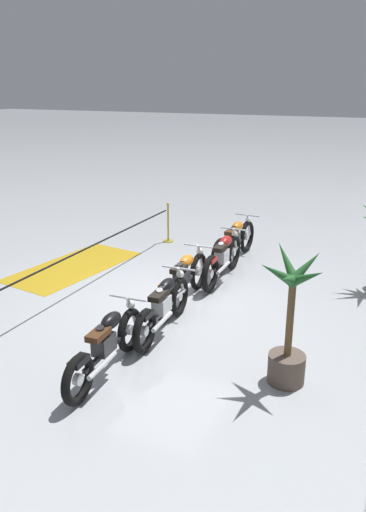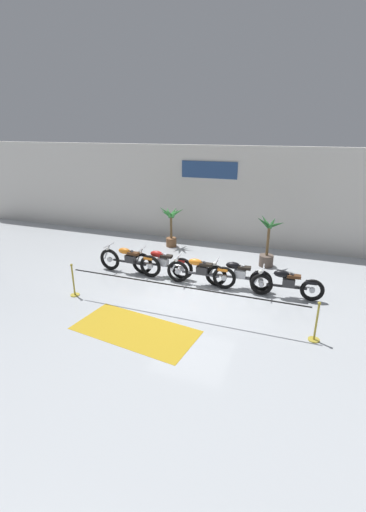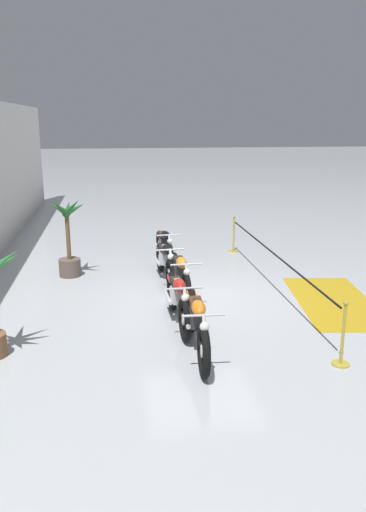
{
  "view_description": "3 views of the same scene",
  "coord_description": "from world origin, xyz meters",
  "px_view_note": "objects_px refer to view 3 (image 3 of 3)",
  "views": [
    {
      "loc": [
        8.0,
        4.16,
        3.98
      ],
      "look_at": [
        -0.73,
        0.1,
        0.66
      ],
      "focal_mm": 35.0,
      "sensor_mm": 36.0,
      "label": 1
    },
    {
      "loc": [
        3.02,
        -9.35,
        4.88
      ],
      "look_at": [
        -0.76,
        1.0,
        0.73
      ],
      "focal_mm": 24.0,
      "sensor_mm": 36.0,
      "label": 2
    },
    {
      "loc": [
        -9.97,
        1.82,
        3.64
      ],
      "look_at": [
        0.01,
        0.4,
        0.9
      ],
      "focal_mm": 35.0,
      "sensor_mm": 36.0,
      "label": 3
    }
  ],
  "objects_px": {
    "potted_palm_left_of_row": "(69,245)",
    "stanchion_far_left": "(292,278)",
    "motorcycle_orange_2": "(180,275)",
    "motorcycle_black_4": "(164,246)",
    "motorcycle_black_3": "(165,261)",
    "floor_banner": "(334,301)",
    "motorcycle_orange_0": "(197,323)",
    "motorcycle_red_1": "(178,299)",
    "stanchion_mid_left": "(234,239)"
  },
  "relations": [
    {
      "from": "motorcycle_red_1",
      "to": "motorcycle_black_3",
      "type": "bearing_deg",
      "value": -1.1
    },
    {
      "from": "motorcycle_orange_0",
      "to": "motorcycle_black_4",
      "type": "xyz_separation_m",
      "value": [
        5.36,
        -0.04,
        -0.03
      ]
    },
    {
      "from": "stanchion_far_left",
      "to": "motorcycle_black_4",
      "type": "bearing_deg",
      "value": 28.14
    },
    {
      "from": "motorcycle_black_4",
      "to": "stanchion_mid_left",
      "type": "xyz_separation_m",
      "value": [
        0.84,
        -2.08,
        -0.1
      ]
    },
    {
      "from": "potted_palm_left_of_row",
      "to": "stanchion_far_left",
      "type": "distance_m",
      "value": 5.39
    },
    {
      "from": "floor_banner",
      "to": "motorcycle_orange_2",
      "type": "bearing_deg",
      "value": 83.89
    },
    {
      "from": "potted_palm_left_of_row",
      "to": "stanchion_mid_left",
      "type": "distance_m",
      "value": 4.81
    },
    {
      "from": "stanchion_mid_left",
      "to": "motorcycle_black_4",
      "type": "bearing_deg",
      "value": 112.07
    },
    {
      "from": "potted_palm_left_of_row",
      "to": "stanchion_far_left",
      "type": "relative_size",
      "value": 0.29
    },
    {
      "from": "motorcycle_black_3",
      "to": "motorcycle_black_4",
      "type": "bearing_deg",
      "value": -5.39
    },
    {
      "from": "stanchion_mid_left",
      "to": "floor_banner",
      "type": "xyz_separation_m",
      "value": [
        -4.32,
        -1.11,
        -0.35
      ]
    },
    {
      "from": "motorcycle_red_1",
      "to": "motorcycle_orange_2",
      "type": "bearing_deg",
      "value": -9.38
    },
    {
      "from": "stanchion_far_left",
      "to": "motorcycle_red_1",
      "type": "bearing_deg",
      "value": 97.29
    },
    {
      "from": "motorcycle_black_3",
      "to": "motorcycle_orange_0",
      "type": "bearing_deg",
      "value": -178.45
    },
    {
      "from": "motorcycle_black_3",
      "to": "stanchion_mid_left",
      "type": "relative_size",
      "value": 2.04
    },
    {
      "from": "motorcycle_red_1",
      "to": "potted_palm_left_of_row",
      "type": "height_order",
      "value": "potted_palm_left_of_row"
    },
    {
      "from": "motorcycle_black_4",
      "to": "potted_palm_left_of_row",
      "type": "bearing_deg",
      "value": 110.32
    },
    {
      "from": "motorcycle_orange_0",
      "to": "motorcycle_orange_2",
      "type": "height_order",
      "value": "motorcycle_orange_0"
    },
    {
      "from": "motorcycle_black_3",
      "to": "motorcycle_black_4",
      "type": "height_order",
      "value": "motorcycle_black_3"
    },
    {
      "from": "motorcycle_black_4",
      "to": "stanchion_far_left",
      "type": "xyz_separation_m",
      "value": [
        -3.9,
        -2.08,
        0.24
      ]
    },
    {
      "from": "floor_banner",
      "to": "motorcycle_black_3",
      "type": "bearing_deg",
      "value": 67.05
    },
    {
      "from": "potted_palm_left_of_row",
      "to": "stanchion_far_left",
      "type": "xyz_separation_m",
      "value": [
        -3.01,
        -4.47,
        -0.09
      ]
    },
    {
      "from": "stanchion_far_left",
      "to": "motorcycle_orange_2",
      "type": "bearing_deg",
      "value": 59.63
    },
    {
      "from": "motorcycle_orange_2",
      "to": "floor_banner",
      "type": "distance_m",
      "value": 3.27
    },
    {
      "from": "motorcycle_orange_2",
      "to": "motorcycle_black_4",
      "type": "xyz_separation_m",
      "value": [
        2.71,
        0.05,
        -0.03
      ]
    },
    {
      "from": "motorcycle_red_1",
      "to": "stanchion_mid_left",
      "type": "relative_size",
      "value": 2.14
    },
    {
      "from": "motorcycle_orange_2",
      "to": "potted_palm_left_of_row",
      "type": "xyz_separation_m",
      "value": [
        1.82,
        2.44,
        0.3
      ]
    },
    {
      "from": "stanchion_mid_left",
      "to": "floor_banner",
      "type": "distance_m",
      "value": 4.47
    },
    {
      "from": "motorcycle_black_3",
      "to": "stanchion_mid_left",
      "type": "distance_m",
      "value": 3.24
    },
    {
      "from": "motorcycle_orange_2",
      "to": "potted_palm_left_of_row",
      "type": "distance_m",
      "value": 3.06
    },
    {
      "from": "motorcycle_black_4",
      "to": "stanchion_mid_left",
      "type": "distance_m",
      "value": 2.25
    },
    {
      "from": "motorcycle_red_1",
      "to": "motorcycle_black_3",
      "type": "distance_m",
      "value": 2.68
    },
    {
      "from": "motorcycle_black_3",
      "to": "stanchion_far_left",
      "type": "distance_m",
      "value": 3.28
    },
    {
      "from": "motorcycle_black_4",
      "to": "motorcycle_orange_2",
      "type": "bearing_deg",
      "value": -178.91
    },
    {
      "from": "stanchion_mid_left",
      "to": "motorcycle_orange_0",
      "type": "bearing_deg",
      "value": 161.13
    },
    {
      "from": "motorcycle_orange_0",
      "to": "potted_palm_left_of_row",
      "type": "distance_m",
      "value": 5.07
    },
    {
      "from": "potted_palm_left_of_row",
      "to": "floor_banner",
      "type": "xyz_separation_m",
      "value": [
        -2.59,
        -5.58,
        -0.78
      ]
    },
    {
      "from": "motorcycle_red_1",
      "to": "motorcycle_orange_2",
      "type": "distance_m",
      "value": 1.5
    },
    {
      "from": "motorcycle_red_1",
      "to": "motorcycle_black_3",
      "type": "xyz_separation_m",
      "value": [
        2.68,
        -0.05,
        -0.02
      ]
    },
    {
      "from": "motorcycle_red_1",
      "to": "stanchion_far_left",
      "type": "xyz_separation_m",
      "value": [
        0.29,
        -2.28,
        0.21
      ]
    },
    {
      "from": "motorcycle_orange_0",
      "to": "stanchion_mid_left",
      "type": "height_order",
      "value": "stanchion_mid_left"
    },
    {
      "from": "motorcycle_red_1",
      "to": "floor_banner",
      "type": "relative_size",
      "value": 0.71
    },
    {
      "from": "motorcycle_black_3",
      "to": "floor_banner",
      "type": "relative_size",
      "value": 0.67
    },
    {
      "from": "motorcycle_black_3",
      "to": "stanchion_far_left",
      "type": "relative_size",
      "value": 0.31
    },
    {
      "from": "motorcycle_red_1",
      "to": "floor_banner",
      "type": "height_order",
      "value": "motorcycle_red_1"
    },
    {
      "from": "motorcycle_red_1",
      "to": "motorcycle_orange_2",
      "type": "height_order",
      "value": "motorcycle_red_1"
    },
    {
      "from": "motorcycle_orange_0",
      "to": "motorcycle_orange_2",
      "type": "bearing_deg",
      "value": -1.92
    },
    {
      "from": "motorcycle_black_3",
      "to": "motorcycle_black_4",
      "type": "xyz_separation_m",
      "value": [
        1.51,
        -0.14,
        -0.0
      ]
    },
    {
      "from": "stanchion_far_left",
      "to": "floor_banner",
      "type": "relative_size",
      "value": 2.19
    },
    {
      "from": "motorcycle_black_4",
      "to": "stanchion_far_left",
      "type": "relative_size",
      "value": 0.31
    }
  ]
}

